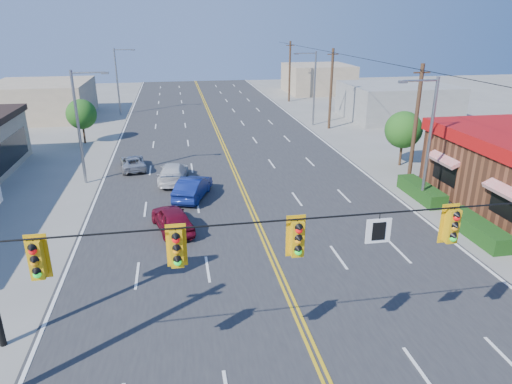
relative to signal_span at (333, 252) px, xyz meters
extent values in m
cube|color=#2D2D30|center=(0.12, 20.00, -4.86)|extent=(20.00, 120.00, 0.06)
cylinder|color=black|center=(0.12, 0.00, 1.11)|extent=(24.00, 0.05, 0.05)
cube|color=white|center=(1.32, 0.00, 0.56)|extent=(0.75, 0.04, 0.75)
cube|color=#D89E0C|center=(-7.88, 0.00, 0.54)|extent=(0.55, 0.34, 1.25)
cube|color=#D89E0C|center=(-4.38, 0.00, 0.54)|extent=(0.55, 0.34, 1.25)
cube|color=#D89E0C|center=(-1.08, 0.00, 0.54)|extent=(0.55, 0.34, 1.25)
cube|color=#D89E0C|center=(3.62, 0.00, 0.54)|extent=(0.55, 0.34, 1.25)
cube|color=#194214|center=(11.62, 12.00, -4.44)|extent=(1.20, 9.00, 0.90)
cylinder|color=gray|center=(11.12, 14.00, -0.89)|extent=(0.20, 0.20, 8.00)
cylinder|color=gray|center=(10.02, 14.00, 2.91)|extent=(2.20, 0.12, 0.12)
cube|color=gray|center=(8.92, 14.00, 2.86)|extent=(0.50, 0.25, 0.15)
cylinder|color=gray|center=(11.12, 38.00, -0.89)|extent=(0.20, 0.20, 8.00)
cylinder|color=gray|center=(10.02, 38.00, 2.91)|extent=(2.20, 0.12, 0.12)
cube|color=gray|center=(8.92, 38.00, 2.86)|extent=(0.50, 0.25, 0.15)
cylinder|color=gray|center=(-10.88, 22.00, -0.89)|extent=(0.20, 0.20, 8.00)
cylinder|color=gray|center=(-9.78, 22.00, 2.91)|extent=(2.20, 0.12, 0.12)
cube|color=gray|center=(-8.68, 22.00, 2.86)|extent=(0.50, 0.25, 0.15)
cylinder|color=gray|center=(-10.88, 48.00, -0.89)|extent=(0.20, 0.20, 8.00)
cylinder|color=gray|center=(-9.78, 48.00, 2.91)|extent=(2.20, 0.12, 0.12)
cube|color=gray|center=(-8.68, 48.00, 2.86)|extent=(0.50, 0.25, 0.15)
cylinder|color=#47301E|center=(12.32, 18.00, -0.69)|extent=(0.28, 0.28, 8.40)
cylinder|color=#47301E|center=(12.32, 36.00, -0.69)|extent=(0.28, 0.28, 8.40)
cylinder|color=#47301E|center=(12.32, 54.00, -0.69)|extent=(0.28, 0.28, 8.40)
cylinder|color=#47301E|center=(13.62, 22.00, -3.84)|extent=(0.20, 0.20, 2.10)
sphere|color=#235B19|center=(13.62, 22.00, -1.95)|extent=(2.94, 2.94, 2.94)
cylinder|color=#47301E|center=(-12.88, 34.00, -3.89)|extent=(0.20, 0.20, 2.00)
sphere|color=#235B19|center=(-12.88, 34.00, -2.09)|extent=(2.80, 2.80, 2.80)
cube|color=gray|center=(22.12, 40.00, -2.89)|extent=(12.00, 10.00, 4.00)
cube|color=tan|center=(-19.88, 48.00, -2.79)|extent=(11.00, 12.00, 4.20)
cube|color=tan|center=(19.12, 62.00, -2.69)|extent=(10.00, 10.00, 4.40)
imported|color=maroon|center=(-4.71, 12.64, -4.18)|extent=(2.69, 4.43, 1.41)
imported|color=navy|center=(-3.34, 17.47, -4.17)|extent=(2.92, 4.62, 1.44)
imported|color=silver|center=(-4.59, 21.06, -4.21)|extent=(2.40, 4.83, 1.35)
imported|color=#ACACB1|center=(-7.71, 24.58, -4.34)|extent=(2.36, 4.14, 1.09)
camera|label=1|loc=(-4.21, -10.99, 6.20)|focal=32.00mm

